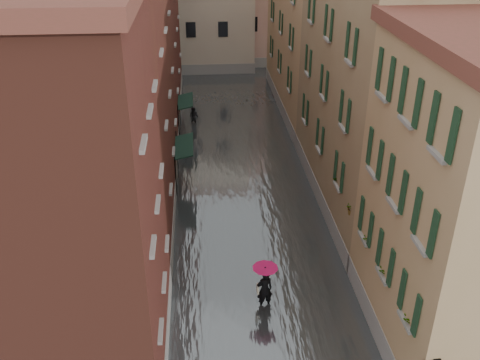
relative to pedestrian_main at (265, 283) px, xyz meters
name	(u,v)px	position (x,y,z in m)	size (l,w,h in m)	color
ground	(266,311)	(0.04, -0.26, -1.28)	(120.00, 120.00, 0.00)	#545457
floodwater	(241,170)	(0.04, 12.74, -1.18)	(10.00, 60.00, 0.20)	#51575A
building_left_near	(62,210)	(-6.96, -2.26, 5.22)	(6.00, 8.00, 13.00)	brown
building_left_mid	(109,102)	(-6.96, 8.74, 4.97)	(6.00, 14.00, 12.50)	#582E1B
building_left_far	(135,24)	(-6.96, 23.74, 5.72)	(6.00, 16.00, 14.00)	brown
building_right_near	(477,212)	(7.04, -2.26, 4.47)	(6.00, 8.00, 11.50)	#A28253
building_right_mid	(381,90)	(7.04, 8.74, 5.22)	(6.00, 14.00, 13.00)	#97805B
building_right_far	(319,38)	(7.04, 23.74, 4.47)	(6.00, 16.00, 11.50)	#A28253
building_end_pink	(277,0)	(6.04, 39.74, 4.72)	(10.00, 9.00, 12.00)	tan
awning_near	(183,147)	(-3.44, 11.29, 1.19)	(1.09, 3.35, 2.80)	#152F24
awning_far	(185,102)	(-3.44, 19.08, 1.19)	(1.09, 3.11, 2.80)	#152F24
window_planters	(369,232)	(4.16, 0.11, 2.23)	(0.59, 10.60, 0.84)	brown
pedestrian_main	(265,283)	(0.00, 0.00, 0.00)	(1.07, 1.07, 2.06)	black
pedestrian_far	(194,117)	(-2.87, 20.60, -0.53)	(0.73, 0.57, 1.50)	black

